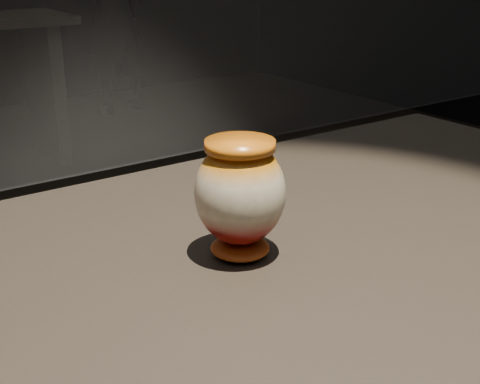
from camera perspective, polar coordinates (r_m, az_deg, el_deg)
name	(u,v)px	position (r m, az deg, el deg)	size (l,w,h in m)	color
main_vase	(240,194)	(0.89, 0.00, -0.18)	(0.15, 0.15, 0.16)	maroon
visitor	(114,13)	(5.50, -10.72, 14.78)	(0.57, 0.37, 1.56)	black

